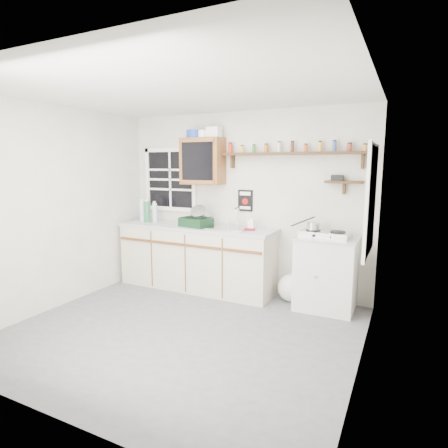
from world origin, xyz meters
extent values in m
cube|color=#525254|center=(0.00, 0.00, -0.01)|extent=(3.60, 3.20, 0.02)
cube|color=silver|center=(0.00, 0.00, 2.51)|extent=(3.60, 3.20, 0.02)
cube|color=#B5B0A2|center=(-1.81, 0.00, 1.25)|extent=(0.02, 3.20, 2.50)
cube|color=#B5B0A2|center=(1.81, 0.00, 1.25)|extent=(0.02, 3.20, 2.50)
cube|color=#B5B0A2|center=(0.00, 1.61, 1.25)|extent=(3.60, 0.02, 2.50)
cube|color=#B5B0A2|center=(0.00, -1.61, 1.25)|extent=(3.60, 0.02, 2.50)
cube|color=beige|center=(-0.58, 1.30, 0.44)|extent=(2.27, 0.60, 0.88)
cube|color=#ADB1B5|center=(-0.58, 1.30, 0.90)|extent=(2.31, 0.62, 0.04)
cube|color=brown|center=(-1.44, 0.99, 0.70)|extent=(0.53, 0.02, 0.03)
cube|color=brown|center=(-0.87, 0.99, 0.70)|extent=(0.53, 0.02, 0.03)
cube|color=brown|center=(-0.30, 0.99, 0.70)|extent=(0.53, 0.02, 0.03)
cube|color=brown|center=(0.27, 0.99, 0.70)|extent=(0.53, 0.02, 0.03)
cube|color=silver|center=(1.25, 1.33, 0.44)|extent=(0.70, 0.55, 0.88)
cube|color=#ADB1B5|center=(1.25, 1.33, 0.90)|extent=(0.73, 0.57, 0.03)
cube|color=#B8B9BD|center=(-0.05, 1.30, 0.93)|extent=(0.52, 0.44, 0.03)
cylinder|color=#B8B9BD|center=(0.00, 1.46, 1.06)|extent=(0.02, 0.02, 0.28)
cylinder|color=#B8B9BD|center=(0.00, 1.40, 1.19)|extent=(0.02, 0.14, 0.02)
cube|color=brown|center=(-0.55, 1.45, 1.82)|extent=(0.60, 0.30, 0.65)
cube|color=black|center=(-0.55, 1.29, 1.82)|extent=(0.48, 0.02, 0.52)
cylinder|color=#1837A1|center=(-0.68, 1.45, 2.21)|extent=(0.24, 0.24, 0.11)
cube|color=white|center=(-0.37, 1.45, 2.22)|extent=(0.18, 0.15, 0.14)
cylinder|color=white|center=(-0.52, 1.40, 2.20)|extent=(0.12, 0.12, 0.10)
cube|color=black|center=(0.73, 1.51, 1.92)|extent=(1.91, 0.18, 0.04)
cube|color=black|center=(-0.13, 1.55, 1.82)|extent=(0.03, 0.10, 0.18)
cube|color=black|center=(1.58, 1.55, 1.82)|extent=(0.03, 0.10, 0.18)
cylinder|color=red|center=(-0.15, 1.51, 2.00)|extent=(0.06, 0.06, 0.12)
cylinder|color=black|center=(-0.15, 1.51, 2.07)|extent=(0.05, 0.05, 0.02)
cylinder|color=gold|center=(0.02, 1.51, 1.98)|extent=(0.05, 0.05, 0.09)
cylinder|color=black|center=(0.02, 1.51, 2.03)|extent=(0.04, 0.04, 0.02)
cylinder|color=#267226|center=(0.20, 1.51, 1.98)|extent=(0.05, 0.05, 0.09)
cylinder|color=black|center=(0.20, 1.51, 2.04)|extent=(0.04, 0.04, 0.02)
cylinder|color=#99591E|center=(0.38, 1.51, 1.99)|extent=(0.06, 0.06, 0.10)
cylinder|color=black|center=(0.38, 1.51, 2.05)|extent=(0.05, 0.05, 0.02)
cylinder|color=silver|center=(0.55, 1.51, 2.00)|extent=(0.05, 0.05, 0.12)
cylinder|color=black|center=(0.55, 1.51, 2.07)|extent=(0.04, 0.04, 0.02)
cylinder|color=#4C2614|center=(0.73, 1.51, 2.00)|extent=(0.04, 0.04, 0.12)
cylinder|color=black|center=(0.73, 1.51, 2.07)|extent=(0.04, 0.04, 0.02)
cylinder|color=#B24C19|center=(0.90, 1.51, 1.98)|extent=(0.05, 0.05, 0.09)
cylinder|color=black|center=(0.90, 1.51, 2.03)|extent=(0.04, 0.04, 0.02)
cylinder|color=gold|center=(1.07, 1.51, 2.00)|extent=(0.05, 0.05, 0.12)
cylinder|color=black|center=(1.07, 1.51, 2.06)|extent=(0.05, 0.05, 0.02)
cylinder|color=#334C8C|center=(1.25, 1.51, 2.00)|extent=(0.05, 0.05, 0.12)
cylinder|color=black|center=(1.25, 1.51, 2.07)|extent=(0.05, 0.05, 0.02)
cylinder|color=maroon|center=(1.43, 1.51, 1.98)|extent=(0.06, 0.06, 0.09)
cylinder|color=black|center=(1.43, 1.51, 2.03)|extent=(0.05, 0.05, 0.02)
cylinder|color=#BF8C3F|center=(1.60, 1.51, 1.97)|extent=(0.05, 0.05, 0.07)
cylinder|color=black|center=(1.60, 1.51, 2.02)|extent=(0.05, 0.05, 0.02)
cube|color=black|center=(1.38, 1.52, 1.57)|extent=(0.45, 0.15, 0.03)
cube|color=black|center=(1.38, 1.56, 1.49)|extent=(0.03, 0.08, 0.14)
cube|color=black|center=(1.30, 1.52, 1.62)|extent=(0.14, 0.10, 0.07)
cube|color=black|center=(0.05, 1.59, 1.28)|extent=(0.22, 0.01, 0.30)
cube|color=white|center=(0.05, 1.58, 1.38)|extent=(0.16, 0.00, 0.05)
cylinder|color=#A50C0C|center=(0.05, 1.58, 1.27)|extent=(0.09, 0.01, 0.09)
cube|color=white|center=(0.05, 1.58, 1.18)|extent=(0.16, 0.00, 0.04)
cube|color=black|center=(-1.20, 1.59, 1.55)|extent=(0.85, 0.02, 0.90)
cube|color=white|center=(-1.20, 1.59, 1.55)|extent=(0.93, 0.03, 0.98)
cube|color=black|center=(1.79, 0.55, 1.45)|extent=(0.02, 0.70, 1.00)
cube|color=white|center=(1.79, 0.55, 1.45)|extent=(0.03, 0.78, 1.08)
cylinder|color=silver|center=(-1.52, 1.28, 1.08)|extent=(0.08, 0.08, 0.31)
cylinder|color=white|center=(-1.52, 1.28, 1.25)|extent=(0.04, 0.04, 0.03)
cylinder|color=#246D41|center=(-1.42, 1.27, 1.08)|extent=(0.09, 0.09, 0.31)
cylinder|color=white|center=(-1.42, 1.27, 1.25)|extent=(0.05, 0.05, 0.03)
cylinder|color=silver|center=(-1.32, 1.32, 1.06)|extent=(0.07, 0.07, 0.29)
cylinder|color=white|center=(-1.32, 1.32, 1.22)|extent=(0.04, 0.04, 0.03)
cube|color=black|center=(-0.55, 1.24, 0.98)|extent=(0.46, 0.38, 0.12)
cylinder|color=#B8B9BD|center=(-0.50, 1.24, 1.10)|extent=(0.26, 0.29, 0.25)
imported|color=silver|center=(0.23, 1.37, 1.01)|extent=(0.09, 0.09, 0.19)
cube|color=maroon|center=(0.24, 1.30, 0.93)|extent=(0.18, 0.17, 0.02)
cube|color=#B8B9BD|center=(1.23, 1.31, 0.95)|extent=(0.61, 0.37, 0.07)
cylinder|color=black|center=(1.08, 1.31, 0.99)|extent=(0.18, 0.18, 0.01)
cylinder|color=black|center=(1.37, 1.31, 0.99)|extent=(0.18, 0.18, 0.01)
cylinder|color=#B8B9BD|center=(1.08, 1.31, 1.03)|extent=(0.16, 0.16, 0.10)
cylinder|color=black|center=(0.92, 1.38, 1.07)|extent=(0.31, 0.03, 0.16)
ellipsoid|color=silver|center=(0.80, 1.38, 0.18)|extent=(0.38, 0.35, 0.40)
cone|color=silver|center=(0.82, 1.38, 0.36)|extent=(0.11, 0.11, 0.11)
camera|label=1|loc=(2.10, -3.23, 1.79)|focal=30.00mm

